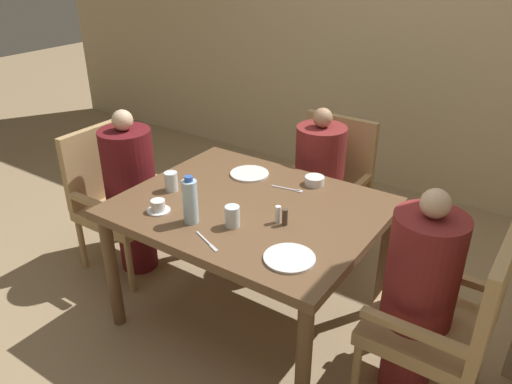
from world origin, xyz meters
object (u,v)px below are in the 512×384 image
(teacup_with_saucer, at_px, (158,207))
(diner_in_right_chair, at_px, (418,295))
(diner_in_far_chair, at_px, (319,184))
(plate_main_left, at_px, (249,174))
(bowl_small, at_px, (314,181))
(chair_far_side, at_px, (328,183))
(plate_main_right, at_px, (289,258))
(chair_right_side, at_px, (449,319))
(chair_left_side, at_px, (117,195))
(glass_tall_near, at_px, (232,216))
(glass_tall_mid, at_px, (171,181))
(diner_in_left_chair, at_px, (131,191))
(water_bottle, at_px, (190,201))

(teacup_with_saucer, bearing_deg, diner_in_right_chair, 14.36)
(diner_in_far_chair, bearing_deg, teacup_with_saucer, -107.27)
(plate_main_left, xyz_separation_m, bowl_small, (0.38, 0.10, 0.02))
(diner_in_right_chair, bearing_deg, bowl_small, 152.09)
(chair_far_side, xyz_separation_m, bowl_small, (0.17, -0.54, 0.28))
(chair_far_side, distance_m, plate_main_left, 0.72)
(plate_main_right, xyz_separation_m, bowl_small, (-0.26, 0.72, 0.02))
(chair_far_side, height_order, chair_right_side, same)
(chair_right_side, distance_m, diner_in_right_chair, 0.16)
(chair_far_side, bearing_deg, diner_in_far_chair, -90.00)
(chair_left_side, height_order, teacup_with_saucer, chair_left_side)
(plate_main_right, bearing_deg, diner_in_right_chair, 32.86)
(glass_tall_near, height_order, glass_tall_mid, same)
(chair_left_side, height_order, diner_in_far_chair, diner_in_far_chair)
(chair_left_side, distance_m, glass_tall_mid, 0.69)
(diner_in_left_chair, distance_m, chair_right_side, 1.99)
(chair_right_side, bearing_deg, diner_in_far_chair, 143.45)
(diner_in_far_chair, xyz_separation_m, teacup_with_saucer, (-0.35, -1.12, 0.23))
(chair_left_side, bearing_deg, chair_right_side, 0.00)
(chair_far_side, distance_m, diner_in_far_chair, 0.15)
(water_bottle, bearing_deg, diner_in_left_chair, 158.37)
(diner_in_far_chair, bearing_deg, plate_main_right, -68.91)
(teacup_with_saucer, bearing_deg, plate_main_right, 0.44)
(glass_tall_near, bearing_deg, water_bottle, -157.59)
(bowl_small, relative_size, glass_tall_near, 1.03)
(diner_in_left_chair, bearing_deg, plate_main_right, -13.29)
(bowl_small, bearing_deg, plate_main_right, -69.93)
(water_bottle, bearing_deg, diner_in_right_chair, 16.34)
(diner_in_right_chair, xyz_separation_m, teacup_with_saucer, (-1.27, -0.32, 0.21))
(glass_tall_near, bearing_deg, diner_in_left_chair, 166.69)
(chair_far_side, xyz_separation_m, plate_main_right, (0.43, -1.25, 0.26))
(chair_left_side, distance_m, diner_in_far_chair, 1.33)
(diner_in_right_chair, height_order, teacup_with_saucer, diner_in_right_chair)
(chair_far_side, height_order, bowl_small, chair_far_side)
(chair_right_side, distance_m, water_bottle, 1.30)
(diner_in_far_chair, bearing_deg, diner_in_right_chair, -40.66)
(chair_far_side, distance_m, chair_right_side, 1.42)
(plate_main_left, bearing_deg, chair_far_side, 71.37)
(diner_in_left_chair, xyz_separation_m, chair_far_side, (0.92, 0.94, -0.07))
(chair_left_side, bearing_deg, bowl_small, 18.00)
(teacup_with_saucer, height_order, bowl_small, teacup_with_saucer)
(glass_tall_near, bearing_deg, plate_main_left, 116.87)
(chair_left_side, distance_m, teacup_with_saucer, 0.84)
(chair_left_side, relative_size, water_bottle, 3.78)
(diner_in_far_chair, bearing_deg, water_bottle, -97.15)
(glass_tall_mid, bearing_deg, diner_in_right_chair, 4.50)
(diner_in_right_chair, xyz_separation_m, water_bottle, (-1.06, -0.31, 0.30))
(plate_main_right, xyz_separation_m, teacup_with_saucer, (-0.77, -0.01, 0.02))
(plate_main_left, distance_m, glass_tall_mid, 0.48)
(chair_left_side, height_order, glass_tall_mid, chair_left_side)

